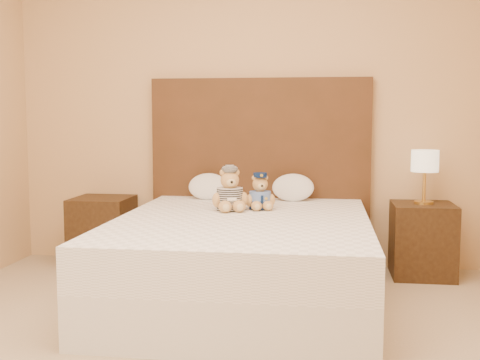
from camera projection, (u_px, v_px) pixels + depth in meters
name	position (u px, v px, depth m)	size (l,w,h in m)	color
bed	(243.00, 260.00, 3.88)	(1.60, 2.00, 0.55)	white
headboard	(260.00, 172.00, 4.83)	(1.75, 0.08, 1.50)	#4C2B17
nightstand_left	(103.00, 231.00, 4.84)	(0.45, 0.45, 0.55)	#3C2713
nightstand_right	(422.00, 240.00, 4.50)	(0.45, 0.45, 0.55)	#3C2713
lamp	(425.00, 164.00, 4.44)	(0.20, 0.20, 0.40)	gold
teddy_police	(260.00, 191.00, 4.19)	(0.22, 0.21, 0.25)	#B17B44
teddy_prisoner	(230.00, 189.00, 4.13)	(0.26, 0.25, 0.29)	#B17B44
pillow_left	(208.00, 185.00, 4.71)	(0.31, 0.20, 0.22)	white
pillow_right	(293.00, 186.00, 4.62)	(0.32, 0.21, 0.23)	white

